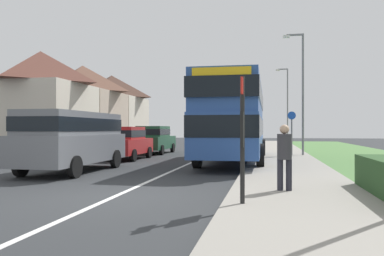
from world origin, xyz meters
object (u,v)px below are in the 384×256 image
at_px(parked_car_red, 125,142).
at_px(bus_stop_sign, 242,130).
at_px(pedestrian_at_stop, 284,154).
at_px(parked_car_dark_green, 154,139).
at_px(street_lamp_mid, 301,86).
at_px(cycle_route_sign, 292,131).
at_px(street_lamp_far, 286,101).
at_px(double_decker_bus, 235,117).
at_px(parked_van_grey, 73,136).

bearing_deg(parked_car_red, bus_stop_sign, -59.66).
bearing_deg(pedestrian_at_stop, parked_car_dark_green, 117.05).
bearing_deg(bus_stop_sign, parked_car_red, 120.34).
height_order(parked_car_dark_green, pedestrian_at_stop, parked_car_dark_green).
bearing_deg(street_lamp_mid, parked_car_red, -158.47).
relative_size(cycle_route_sign, street_lamp_far, 0.35).
height_order(parked_car_red, parked_car_dark_green, parked_car_dark_green).
height_order(pedestrian_at_stop, street_lamp_far, street_lamp_far).
relative_size(double_decker_bus, street_lamp_mid, 1.61).
relative_size(parked_car_red, pedestrian_at_stop, 2.40).
xyz_separation_m(parked_van_grey, cycle_route_sign, (8.27, 8.92, 0.13)).
height_order(double_decker_bus, street_lamp_mid, street_lamp_mid).
distance_m(double_decker_bus, street_lamp_far, 20.22).
relative_size(double_decker_bus, parked_van_grey, 2.01).
bearing_deg(parked_car_dark_green, double_decker_bus, -44.96).
bearing_deg(pedestrian_at_stop, cycle_route_sign, 85.92).
bearing_deg(street_lamp_far, cycle_route_sign, -91.61).
bearing_deg(parked_van_grey, street_lamp_far, 70.86).
bearing_deg(cycle_route_sign, parked_car_red, -160.03).
height_order(street_lamp_mid, street_lamp_far, street_lamp_far).
bearing_deg(parked_car_red, pedestrian_at_stop, -51.91).
relative_size(street_lamp_mid, street_lamp_far, 0.94).
bearing_deg(parked_car_dark_green, parked_van_grey, -89.32).
distance_m(parked_car_red, cycle_route_sign, 9.03).
xyz_separation_m(parked_van_grey, parked_car_red, (-0.20, 5.85, -0.38)).
height_order(parked_car_dark_green, street_lamp_mid, street_lamp_mid).
height_order(parked_car_red, pedestrian_at_stop, parked_car_red).
bearing_deg(double_decker_bus, pedestrian_at_stop, -78.11).
bearing_deg(double_decker_bus, parked_car_red, 174.49).
bearing_deg(parked_van_grey, parked_car_red, 91.97).
height_order(cycle_route_sign, street_lamp_far, street_lamp_far).
bearing_deg(street_lamp_mid, double_decker_bus, -129.28).
bearing_deg(parked_car_red, double_decker_bus, -5.51).
bearing_deg(parked_car_dark_green, cycle_route_sign, -13.02).
xyz_separation_m(parked_van_grey, street_lamp_far, (8.73, 25.14, 2.90)).
bearing_deg(pedestrian_at_stop, double_decker_bus, 101.89).
bearing_deg(street_lamp_mid, cycle_route_sign, -138.08).
height_order(parked_car_dark_green, bus_stop_sign, bus_stop_sign).
relative_size(parked_car_dark_green, bus_stop_sign, 1.73).
distance_m(bus_stop_sign, cycle_route_sign, 14.62).
distance_m(parked_van_grey, street_lamp_mid, 13.14).
bearing_deg(bus_stop_sign, pedestrian_at_stop, 63.99).
height_order(bus_stop_sign, street_lamp_mid, street_lamp_mid).
bearing_deg(cycle_route_sign, bus_stop_sign, -96.99).
height_order(parked_car_red, street_lamp_far, street_lamp_far).
xyz_separation_m(double_decker_bus, street_lamp_mid, (3.35, 4.09, 1.83)).
distance_m(double_decker_bus, pedestrian_at_stop, 9.37).
distance_m(parked_car_dark_green, cycle_route_sign, 8.63).
distance_m(double_decker_bus, parked_car_red, 5.80).
xyz_separation_m(double_decker_bus, street_lamp_far, (3.28, 19.84, 2.05)).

